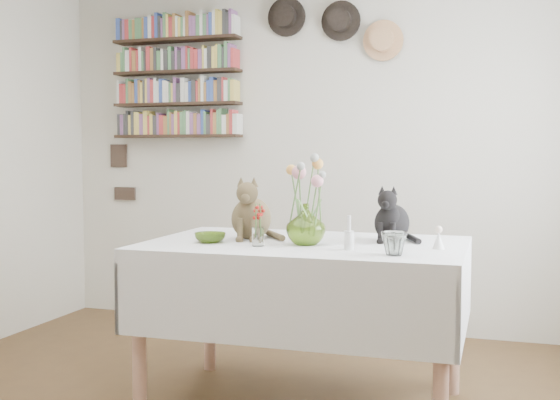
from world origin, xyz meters
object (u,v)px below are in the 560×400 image
(tabby_cat, at_px, (251,207))
(bookshelf_unit, at_px, (177,77))
(flower_vase, at_px, (306,224))
(black_cat, at_px, (392,213))
(dining_table, at_px, (305,283))

(tabby_cat, distance_m, bookshelf_unit, 2.03)
(flower_vase, bearing_deg, black_cat, 34.99)
(dining_table, xyz_separation_m, bookshelf_unit, (-1.44, 1.51, 1.21))
(black_cat, bearing_deg, dining_table, -152.21)
(black_cat, distance_m, bookshelf_unit, 2.43)
(tabby_cat, xyz_separation_m, flower_vase, (0.33, -0.14, -0.06))
(dining_table, distance_m, tabby_cat, 0.48)
(dining_table, relative_size, flower_vase, 7.86)
(dining_table, distance_m, bookshelf_unit, 2.41)
(tabby_cat, relative_size, flower_vase, 1.65)
(dining_table, height_order, flower_vase, flower_vase)
(bookshelf_unit, bearing_deg, flower_vase, -47.54)
(black_cat, height_order, flower_vase, black_cat)
(tabby_cat, relative_size, bookshelf_unit, 0.33)
(black_cat, bearing_deg, bookshelf_unit, 148.23)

